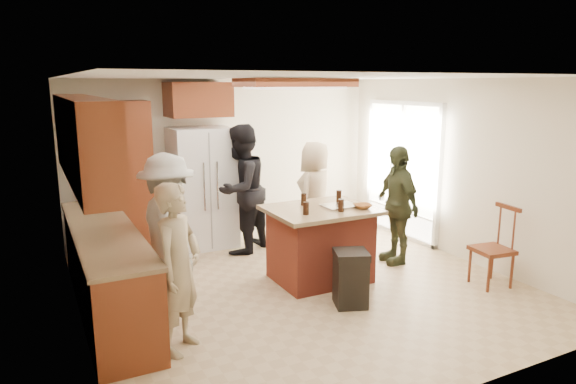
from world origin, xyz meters
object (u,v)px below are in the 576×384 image
person_behind_right (315,195)px  person_behind_left (241,189)px  refrigerator (203,188)px  person_side_right (397,205)px  trash_bin (351,278)px  person_counter (169,230)px  kitchen_island (320,243)px  person_front_left (179,269)px  spindle_chair (493,250)px

person_behind_right → person_behind_left: bearing=-47.4°
refrigerator → person_behind_left: bearing=-52.8°
person_side_right → refrigerator: bearing=-123.0°
person_behind_right → trash_bin: bearing=37.9°
person_counter → kitchen_island: person_counter is taller
person_front_left → trash_bin: 2.00m
person_behind_right → refrigerator: (-1.48, 0.81, 0.10)m
person_counter → spindle_chair: 3.87m
person_behind_right → refrigerator: refrigerator is taller
person_behind_left → spindle_chair: bearing=97.0°
person_front_left → kitchen_island: person_front_left is taller
person_counter → refrigerator: size_ratio=0.95×
kitchen_island → spindle_chair: size_ratio=1.29×
person_behind_left → kitchen_island: person_behind_left is taller
person_behind_left → kitchen_island: size_ratio=1.46×
person_behind_right → person_counter: bearing=-9.7°
person_behind_left → person_side_right: (1.73, -1.38, -0.12)m
refrigerator → spindle_chair: refrigerator is taller
person_behind_left → trash_bin: 2.41m
person_behind_left → spindle_chair: person_behind_left is taller
spindle_chair → person_behind_left: bearing=130.7°
person_behind_left → refrigerator: (-0.40, 0.53, -0.03)m
person_front_left → person_side_right: 3.46m
trash_bin → spindle_chair: size_ratio=0.63×
person_counter → trash_bin: 2.08m
person_behind_right → person_side_right: 1.28m
person_behind_right → spindle_chair: person_behind_right is taller
person_front_left → person_side_right: person_side_right is taller
person_side_right → trash_bin: person_side_right is taller
person_behind_right → spindle_chair: bearing=83.7°
person_front_left → trash_bin: bearing=-43.3°
kitchen_island → person_side_right: bearing=4.6°
person_front_left → kitchen_island: size_ratio=1.24×
person_counter → refrigerator: bearing=-32.3°
person_behind_left → person_behind_right: size_ratio=1.17×
person_behind_right → refrigerator: size_ratio=0.89×
person_behind_left → person_counter: bearing=10.1°
person_front_left → spindle_chair: person_front_left is taller
person_behind_right → trash_bin: person_behind_right is taller
person_front_left → person_behind_left: person_behind_left is taller
person_front_left → person_side_right: size_ratio=0.98×
person_counter → refrigerator: 2.11m
refrigerator → trash_bin: 3.00m
person_front_left → kitchen_island: 2.25m
trash_bin → person_behind_left: bearing=99.0°
person_behind_left → spindle_chair: size_ratio=1.88×
person_side_right → kitchen_island: person_side_right is taller
kitchen_island → spindle_chair: bearing=-32.1°
person_behind_right → person_side_right: bearing=87.8°
person_behind_right → kitchen_island: size_ratio=1.25×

